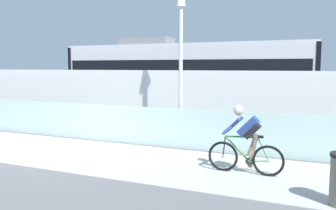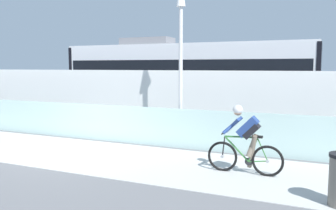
# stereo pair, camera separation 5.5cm
# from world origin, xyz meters

# --- Properties ---
(ground_plane) EXTENTS (200.00, 200.00, 0.00)m
(ground_plane) POSITION_xyz_m (0.00, 0.00, 0.00)
(ground_plane) COLOR slate
(bike_path_deck) EXTENTS (32.00, 3.20, 0.01)m
(bike_path_deck) POSITION_xyz_m (0.00, 0.00, 0.01)
(bike_path_deck) COLOR beige
(bike_path_deck) RESTS_ON ground
(glass_parapet) EXTENTS (32.00, 0.05, 1.21)m
(glass_parapet) POSITION_xyz_m (0.00, 1.85, 0.61)
(glass_parapet) COLOR silver
(glass_parapet) RESTS_ON ground
(concrete_barrier_wall) EXTENTS (32.00, 0.36, 2.35)m
(concrete_barrier_wall) POSITION_xyz_m (0.00, 3.65, 1.18)
(concrete_barrier_wall) COLOR white
(concrete_barrier_wall) RESTS_ON ground
(tram_rail_near) EXTENTS (32.00, 0.08, 0.01)m
(tram_rail_near) POSITION_xyz_m (0.00, 6.13, 0.00)
(tram_rail_near) COLOR #595654
(tram_rail_near) RESTS_ON ground
(tram_rail_far) EXTENTS (32.00, 0.08, 0.01)m
(tram_rail_far) POSITION_xyz_m (0.00, 7.57, 0.00)
(tram_rail_far) COLOR #595654
(tram_rail_far) RESTS_ON ground
(tram) EXTENTS (11.06, 2.54, 3.81)m
(tram) POSITION_xyz_m (1.15, 6.85, 1.89)
(tram) COLOR silver
(tram) RESTS_ON ground
(cyclist_on_bike) EXTENTS (1.77, 0.58, 1.61)m
(cyclist_on_bike) POSITION_xyz_m (5.22, 0.00, 0.78)
(cyclist_on_bike) COLOR black
(cyclist_on_bike) RESTS_ON ground
(lamp_post_antenna) EXTENTS (0.28, 0.28, 5.20)m
(lamp_post_antenna) POSITION_xyz_m (2.75, 2.15, 3.29)
(lamp_post_antenna) COLOR gray
(lamp_post_antenna) RESTS_ON ground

